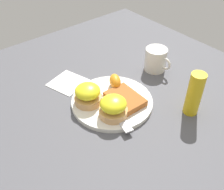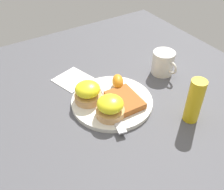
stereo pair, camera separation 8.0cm
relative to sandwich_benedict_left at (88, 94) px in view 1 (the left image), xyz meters
name	(u,v)px [view 1 (the left image)]	position (x,y,z in m)	size (l,w,h in m)	color
ground_plane	(112,103)	(0.04, 0.06, -0.04)	(1.10, 1.10, 0.00)	#4C4C51
plate	(112,102)	(0.04, 0.06, -0.04)	(0.25, 0.25, 0.01)	silver
sandwich_benedict_left	(88,94)	(0.00, 0.00, 0.00)	(0.08, 0.08, 0.06)	tan
sandwich_benedict_right	(113,107)	(0.09, 0.02, 0.00)	(0.08, 0.08, 0.06)	tan
hashbrown_patty	(125,99)	(0.07, 0.09, -0.02)	(0.12, 0.08, 0.02)	#A35724
orange_wedge	(115,81)	(-0.01, 0.11, -0.01)	(0.06, 0.04, 0.04)	orange
fork	(113,109)	(0.08, 0.04, -0.03)	(0.23, 0.07, 0.00)	silver
cup	(156,59)	(-0.01, 0.31, 0.00)	(0.11, 0.08, 0.08)	silver
napkin	(68,82)	(-0.14, 0.01, -0.04)	(0.11, 0.11, 0.00)	white
condiment_bottle	(194,94)	(0.22, 0.22, 0.02)	(0.04, 0.04, 0.14)	gold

